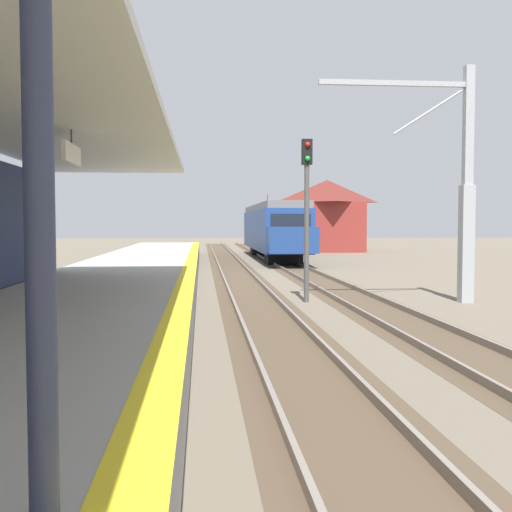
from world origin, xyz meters
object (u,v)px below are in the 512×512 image
at_px(distant_trackside_house, 327,214).
at_px(catenary_pylon_far_side, 458,190).
at_px(rail_signal_post, 307,203).
at_px(approaching_train, 274,228).

bearing_deg(distant_trackside_house, catenary_pylon_far_side, -94.88).
bearing_deg(rail_signal_post, distant_trackside_house, 77.56).
bearing_deg(distant_trackside_house, approaching_train, -118.75).
height_order(approaching_train, catenary_pylon_far_side, catenary_pylon_far_side).
distance_m(approaching_train, catenary_pylon_far_side, 25.20).
relative_size(approaching_train, catenary_pylon_far_side, 2.61).
xyz_separation_m(rail_signal_post, distant_trackside_house, (7.86, 35.63, 0.14)).
bearing_deg(approaching_train, distant_trackside_house, 61.25).
relative_size(approaching_train, distant_trackside_house, 2.97).
distance_m(approaching_train, distant_trackside_house, 12.73).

